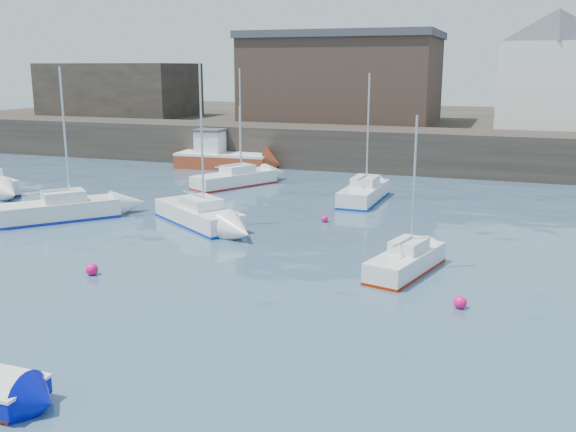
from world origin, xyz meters
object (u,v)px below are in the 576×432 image
(sailboat_b, at_px, (199,214))
(sailboat_h, at_px, (235,179))
(fishing_boat, at_px, (221,156))
(buoy_near, at_px, (92,275))
(sailboat_c, at_px, (406,261))
(sailboat_a, at_px, (60,209))
(buoy_mid, at_px, (460,308))
(buoy_far, at_px, (325,222))
(sailboat_f, at_px, (364,193))

(sailboat_b, relative_size, sailboat_h, 1.04)
(fishing_boat, relative_size, buoy_near, 15.84)
(sailboat_b, distance_m, sailboat_c, 11.53)
(sailboat_a, relative_size, sailboat_h, 1.02)
(sailboat_a, xyz_separation_m, sailboat_c, (17.78, -2.65, -0.08))
(fishing_boat, height_order, sailboat_c, sailboat_c)
(sailboat_c, xyz_separation_m, buoy_near, (-10.90, -4.16, -0.44))
(buoy_mid, height_order, buoy_far, buoy_mid)
(sailboat_f, bearing_deg, sailboat_c, -70.14)
(sailboat_b, bearing_deg, sailboat_a, -168.02)
(fishing_boat, bearing_deg, sailboat_h, -57.97)
(sailboat_c, distance_m, sailboat_f, 13.00)
(sailboat_h, height_order, buoy_mid, sailboat_h)
(sailboat_a, bearing_deg, buoy_near, -44.71)
(sailboat_b, bearing_deg, sailboat_h, 104.42)
(buoy_near, bearing_deg, sailboat_c, 20.89)
(fishing_boat, bearing_deg, sailboat_b, -68.05)
(fishing_boat, xyz_separation_m, sailboat_h, (4.10, -6.56, -0.42))
(sailboat_a, distance_m, buoy_near, 9.70)
(sailboat_c, bearing_deg, fishing_boat, 130.10)
(sailboat_f, height_order, buoy_far, sailboat_f)
(sailboat_f, distance_m, buoy_near, 17.63)
(sailboat_c, bearing_deg, sailboat_f, 109.86)
(sailboat_b, distance_m, buoy_far, 6.20)
(sailboat_a, xyz_separation_m, buoy_near, (6.88, -6.81, -0.53))
(sailboat_f, relative_size, buoy_mid, 16.96)
(fishing_boat, xyz_separation_m, buoy_mid, (19.68, -23.77, -0.91))
(sailboat_c, xyz_separation_m, buoy_far, (-5.11, 6.65, -0.44))
(fishing_boat, distance_m, sailboat_c, 27.08)
(sailboat_b, bearing_deg, buoy_near, -90.92)
(sailboat_b, xyz_separation_m, buoy_mid, (13.00, -7.20, -0.50))
(sailboat_c, bearing_deg, sailboat_h, 133.30)
(fishing_boat, height_order, buoy_near, fishing_boat)
(sailboat_a, bearing_deg, buoy_far, 17.51)
(buoy_far, bearing_deg, sailboat_b, -156.06)
(fishing_boat, relative_size, buoy_far, 21.08)
(sailboat_a, bearing_deg, fishing_boat, 88.92)
(fishing_boat, xyz_separation_m, sailboat_f, (13.02, -8.48, -0.40))
(fishing_boat, bearing_deg, buoy_far, -48.75)
(sailboat_h, xyz_separation_m, buoy_near, (2.44, -18.31, -0.48))
(sailboat_f, relative_size, buoy_far, 20.86)
(fishing_boat, distance_m, buoy_far, 18.72)
(buoy_mid, bearing_deg, sailboat_h, 132.14)
(sailboat_h, bearing_deg, buoy_far, -42.36)
(fishing_boat, distance_m, sailboat_h, 7.74)
(buoy_near, bearing_deg, fishing_boat, 104.74)
(sailboat_b, bearing_deg, buoy_mid, -28.98)
(sailboat_f, height_order, buoy_near, sailboat_f)
(fishing_boat, distance_m, buoy_near, 25.73)
(fishing_boat, height_order, sailboat_a, sailboat_a)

